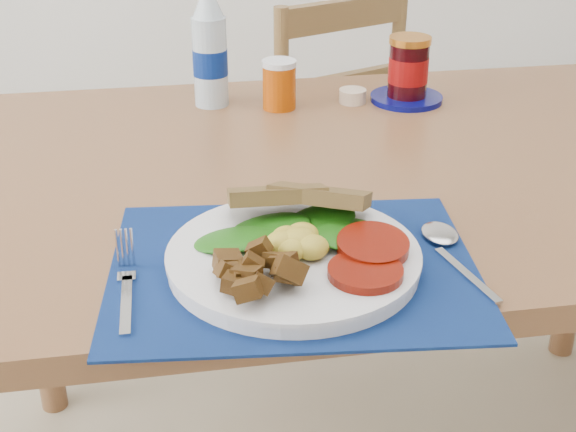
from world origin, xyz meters
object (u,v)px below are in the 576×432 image
object	(u,v)px
water_bottle	(210,54)
juice_glass	(279,86)
jam_on_saucer	(408,73)
breakfast_plate	(289,253)
chair_far	(317,121)

from	to	relation	value
water_bottle	juice_glass	distance (m)	0.14
jam_on_saucer	juice_glass	bearing A→B (deg)	179.72
breakfast_plate	chair_far	bearing A→B (deg)	87.39
chair_far	jam_on_saucer	xyz separation A→B (m)	(0.08, -0.46, 0.26)
chair_far	breakfast_plate	world-z (taller)	chair_far
juice_glass	jam_on_saucer	distance (m)	0.25
chair_far	water_bottle	world-z (taller)	chair_far
chair_far	water_bottle	distance (m)	0.59
chair_far	jam_on_saucer	bearing A→B (deg)	77.94
breakfast_plate	juice_glass	distance (m)	0.60
water_bottle	jam_on_saucer	world-z (taller)	water_bottle
chair_far	breakfast_plate	size ratio (longest dim) A/B	3.40
chair_far	breakfast_plate	distance (m)	1.10
juice_glass	jam_on_saucer	world-z (taller)	jam_on_saucer
water_bottle	juice_glass	bearing A→B (deg)	-18.55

